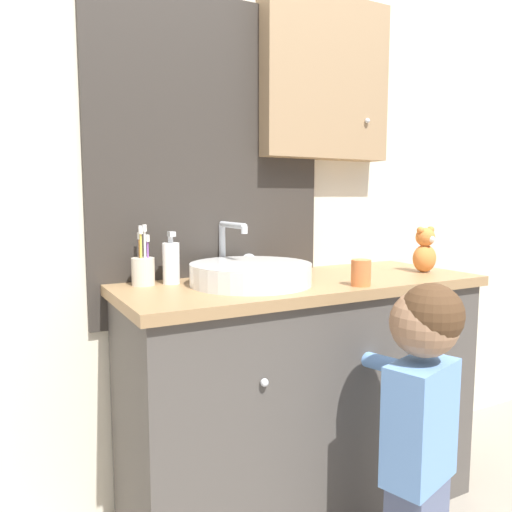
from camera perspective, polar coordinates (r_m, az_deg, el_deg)
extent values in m
cube|color=beige|center=(1.96, 0.88, 10.31)|extent=(3.20, 0.06, 2.50)
cube|color=#332D28|center=(1.82, -5.19, 10.67)|extent=(0.88, 0.02, 1.14)
cube|color=#B2C1CC|center=(1.82, -5.11, 10.68)|extent=(0.82, 0.01, 1.08)
cube|color=#997A56|center=(2.06, 7.91, 19.37)|extent=(0.55, 0.10, 0.61)
sphere|color=silver|center=(2.09, 12.62, 14.86)|extent=(0.02, 0.02, 0.02)
cube|color=#4C4742|center=(1.86, 5.23, -16.16)|extent=(1.24, 0.46, 0.81)
cube|color=#99754C|center=(1.74, 5.38, -3.29)|extent=(1.28, 0.50, 0.03)
sphere|color=silver|center=(1.46, 0.97, -14.26)|extent=(0.02, 0.02, 0.02)
sphere|color=silver|center=(1.79, 17.54, -10.50)|extent=(0.02, 0.02, 0.02)
cylinder|color=silver|center=(1.63, -0.61, -2.05)|extent=(0.40, 0.40, 0.07)
cylinder|color=silver|center=(1.63, -0.61, -0.95)|extent=(0.33, 0.33, 0.01)
cylinder|color=silver|center=(1.82, -3.88, 0.72)|extent=(0.02, 0.02, 0.19)
cylinder|color=silver|center=(1.74, -2.68, 3.54)|extent=(0.02, 0.18, 0.02)
cylinder|color=silver|center=(1.66, -1.34, 2.98)|extent=(0.02, 0.02, 0.02)
sphere|color=white|center=(1.88, -0.82, -0.70)|extent=(0.06, 0.06, 0.06)
cylinder|color=beige|center=(1.66, -12.78, -1.75)|extent=(0.07, 0.07, 0.09)
cylinder|color=#8E56B7|center=(1.66, -12.26, -0.26)|extent=(0.01, 0.01, 0.15)
cube|color=white|center=(1.65, -12.32, 2.01)|extent=(0.01, 0.02, 0.02)
cylinder|color=#47B26B|center=(1.67, -12.99, 0.28)|extent=(0.01, 0.01, 0.18)
cube|color=white|center=(1.66, -13.07, 3.02)|extent=(0.01, 0.02, 0.02)
cylinder|color=orange|center=(1.66, -13.11, -0.14)|extent=(0.01, 0.01, 0.16)
cube|color=white|center=(1.65, -13.18, 2.26)|extent=(0.01, 0.02, 0.02)
cylinder|color=#E5CC4C|center=(1.64, -13.00, 0.12)|extent=(0.01, 0.01, 0.18)
cube|color=white|center=(1.64, -13.07, 2.85)|extent=(0.01, 0.02, 0.02)
cylinder|color=white|center=(1.64, -12.57, 0.27)|extent=(0.01, 0.01, 0.18)
cube|color=white|center=(1.64, -12.64, 3.13)|extent=(0.01, 0.02, 0.02)
cylinder|color=white|center=(1.67, -9.68, -0.84)|extent=(0.06, 0.06, 0.14)
cylinder|color=silver|center=(1.66, -9.74, 1.86)|extent=(0.02, 0.02, 0.02)
cube|color=silver|center=(1.65, -9.64, 2.49)|extent=(0.02, 0.03, 0.02)
cube|color=#6693D1|center=(1.55, 18.28, -17.57)|extent=(0.25, 0.19, 0.34)
sphere|color=#997051|center=(1.45, 18.69, -7.28)|extent=(0.19, 0.19, 0.19)
sphere|color=#4C331E|center=(1.44, 19.40, -6.36)|extent=(0.17, 0.17, 0.17)
cylinder|color=#6693D1|center=(1.66, 13.62, -11.67)|extent=(0.12, 0.26, 0.05)
cylinder|color=#3884DB|center=(1.71, 9.91, -9.57)|extent=(0.02, 0.05, 0.12)
ellipsoid|color=orange|center=(2.01, 18.69, -0.26)|extent=(0.10, 0.08, 0.11)
sphere|color=orange|center=(2.00, 18.78, 2.06)|extent=(0.07, 0.07, 0.07)
sphere|color=orange|center=(1.98, 18.28, 2.81)|extent=(0.03, 0.03, 0.03)
sphere|color=orange|center=(2.02, 19.33, 2.84)|extent=(0.03, 0.03, 0.03)
sphere|color=silver|center=(1.98, 19.42, 1.83)|extent=(0.03, 0.03, 0.03)
cylinder|color=orange|center=(1.64, 11.90, -1.89)|extent=(0.06, 0.06, 0.09)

